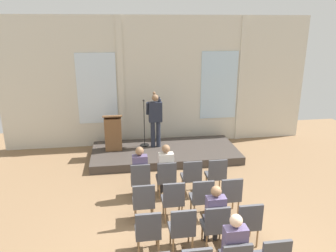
% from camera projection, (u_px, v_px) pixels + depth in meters
% --- Properties ---
extents(rear_partition, '(10.52, 0.14, 4.38)m').
position_uv_depth(rear_partition, '(160.00, 82.00, 11.12)').
color(rear_partition, beige).
rests_on(rear_partition, ground).
extents(stage_platform, '(4.61, 2.11, 0.25)m').
position_uv_depth(stage_platform, '(165.00, 153.00, 10.46)').
color(stage_platform, '#3F3833').
rests_on(stage_platform, ground).
extents(speaker, '(0.52, 0.69, 1.73)m').
position_uv_depth(speaker, '(155.00, 117.00, 10.35)').
color(speaker, '#232838').
rests_on(speaker, stage_platform).
extents(mic_stand, '(0.28, 0.28, 1.56)m').
position_uv_depth(mic_stand, '(145.00, 136.00, 10.63)').
color(mic_stand, black).
rests_on(mic_stand, stage_platform).
extents(lectern, '(0.60, 0.48, 1.16)m').
position_uv_depth(lectern, '(113.00, 133.00, 10.25)').
color(lectern, brown).
rests_on(lectern, stage_platform).
extents(chair_r0_c0, '(0.46, 0.44, 0.94)m').
position_uv_depth(chair_r0_c0, '(140.00, 178.00, 7.83)').
color(chair_r0_c0, olive).
rests_on(chair_r0_c0, ground).
extents(audience_r0_c0, '(0.36, 0.39, 1.33)m').
position_uv_depth(audience_r0_c0, '(140.00, 169.00, 7.84)').
color(audience_r0_c0, '#2D2D33').
rests_on(audience_r0_c0, ground).
extents(chair_r0_c1, '(0.46, 0.44, 0.94)m').
position_uv_depth(chair_r0_c1, '(166.00, 177.00, 7.91)').
color(chair_r0_c1, olive).
rests_on(chair_r0_c1, ground).
extents(audience_r0_c1, '(0.36, 0.39, 1.35)m').
position_uv_depth(audience_r0_c1, '(166.00, 167.00, 7.93)').
color(audience_r0_c1, '#2D2D33').
rests_on(audience_r0_c1, ground).
extents(chair_r0_c2, '(0.46, 0.44, 0.94)m').
position_uv_depth(chair_r0_c2, '(192.00, 175.00, 8.00)').
color(chair_r0_c2, olive).
rests_on(chair_r0_c2, ground).
extents(chair_r0_c3, '(0.46, 0.44, 0.94)m').
position_uv_depth(chair_r0_c3, '(216.00, 173.00, 8.09)').
color(chair_r0_c3, olive).
rests_on(chair_r0_c3, ground).
extents(chair_r1_c0, '(0.46, 0.44, 0.94)m').
position_uv_depth(chair_r1_c0, '(144.00, 200.00, 6.85)').
color(chair_r1_c0, olive).
rests_on(chair_r1_c0, ground).
extents(chair_r1_c1, '(0.46, 0.44, 0.94)m').
position_uv_depth(chair_r1_c1, '(173.00, 198.00, 6.94)').
color(chair_r1_c1, olive).
rests_on(chair_r1_c1, ground).
extents(chair_r1_c2, '(0.46, 0.44, 0.94)m').
position_uv_depth(chair_r1_c2, '(202.00, 196.00, 7.02)').
color(chair_r1_c2, olive).
rests_on(chair_r1_c2, ground).
extents(chair_r1_c3, '(0.46, 0.44, 0.94)m').
position_uv_depth(chair_r1_c3, '(230.00, 194.00, 7.11)').
color(chair_r1_c3, olive).
rests_on(chair_r1_c3, ground).
extents(chair_r2_c0, '(0.46, 0.44, 0.94)m').
position_uv_depth(chair_r2_c0, '(148.00, 230.00, 5.87)').
color(chair_r2_c0, olive).
rests_on(chair_r2_c0, ground).
extents(chair_r2_c1, '(0.46, 0.44, 0.94)m').
position_uv_depth(chair_r2_c1, '(182.00, 227.00, 5.96)').
color(chair_r2_c1, olive).
rests_on(chair_r2_c1, ground).
extents(chair_r2_c2, '(0.46, 0.44, 0.94)m').
position_uv_depth(chair_r2_c2, '(215.00, 224.00, 6.05)').
color(chair_r2_c2, olive).
rests_on(chair_r2_c2, ground).
extents(audience_r2_c2, '(0.36, 0.39, 1.29)m').
position_uv_depth(audience_r2_c2, '(215.00, 213.00, 6.07)').
color(audience_r2_c2, '#2D2D33').
rests_on(audience_r2_c2, ground).
extents(chair_r2_c3, '(0.46, 0.44, 0.94)m').
position_uv_depth(chair_r2_c3, '(248.00, 221.00, 6.13)').
color(chair_r2_c3, olive).
rests_on(chair_r2_c3, ground).
extents(audience_r3_c2, '(0.36, 0.39, 1.36)m').
position_uv_depth(audience_r3_c2, '(233.00, 248.00, 5.08)').
color(audience_r3_c2, '#2D2D33').
rests_on(audience_r3_c2, ground).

